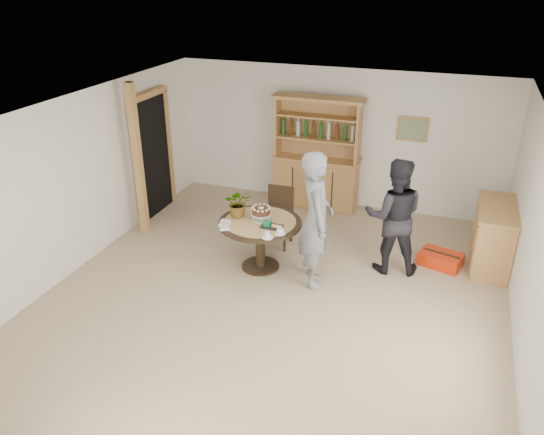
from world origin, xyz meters
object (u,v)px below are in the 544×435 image
at_px(dining_table, 260,231).
at_px(red_suitcase, 441,259).
at_px(adult_person, 394,216).
at_px(sideboard, 493,236).
at_px(dining_chair, 279,212).
at_px(teen_boy, 316,220).
at_px(hutch, 316,170).

relative_size(dining_table, red_suitcase, 1.74).
height_order(dining_table, adult_person, adult_person).
bearing_deg(red_suitcase, sideboard, 37.82).
height_order(dining_chair, teen_boy, teen_boy).
height_order(hutch, sideboard, hutch).
bearing_deg(sideboard, adult_person, -155.61).
height_order(hutch, dining_chair, hutch).
bearing_deg(dining_table, dining_chair, 90.12).
bearing_deg(hutch, red_suitcase, -32.64).
relative_size(adult_person, red_suitcase, 2.50).
bearing_deg(adult_person, dining_chair, -19.02).
bearing_deg(teen_boy, hutch, -5.89).
bearing_deg(sideboard, dining_table, -158.95).
height_order(sideboard, dining_chair, dining_chair).
xyz_separation_m(hutch, teen_boy, (0.69, -2.57, 0.28)).
distance_m(sideboard, teen_boy, 2.74).
distance_m(hutch, red_suitcase, 2.86).
relative_size(sideboard, teen_boy, 0.65).
bearing_deg(red_suitcase, hutch, 163.60).
xyz_separation_m(hutch, adult_person, (1.64, -1.87, 0.17)).
xyz_separation_m(hutch, sideboard, (3.04, -1.24, -0.22)).
distance_m(teen_boy, red_suitcase, 2.16).
bearing_deg(dining_chair, dining_table, -91.11).
bearing_deg(adult_person, red_suitcase, -164.71).
relative_size(hutch, red_suitcase, 2.97).
relative_size(dining_chair, adult_person, 0.55).
bearing_deg(dining_chair, red_suitcase, 1.76).
distance_m(hutch, dining_table, 2.48).
relative_size(teen_boy, adult_person, 1.12).
distance_m(hutch, dining_chair, 1.66).
bearing_deg(dining_chair, teen_boy, -48.73).
bearing_deg(hutch, dining_table, -93.64).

